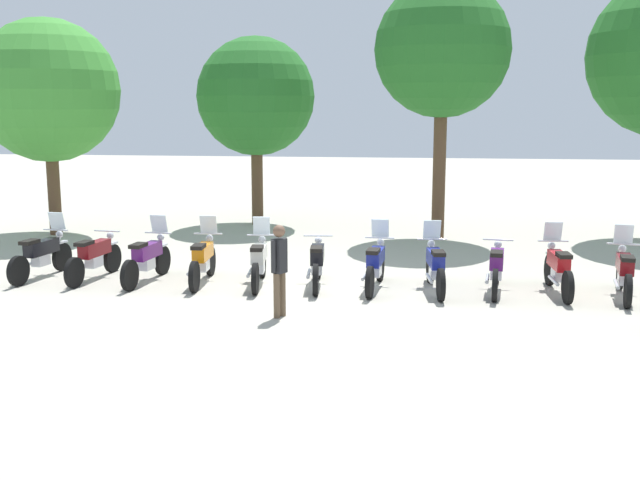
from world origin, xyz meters
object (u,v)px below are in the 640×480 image
(motorcycle_1, at_px, (94,257))
(person_1, at_px, (279,264))
(tree_0, at_px, (48,91))
(tree_2, at_px, (442,50))
(motorcycle_5, at_px, (317,262))
(motorcycle_2, at_px, (147,258))
(motorcycle_6, at_px, (376,264))
(motorcycle_7, at_px, (435,266))
(tree_1, at_px, (256,97))
(motorcycle_0, at_px, (42,254))
(motorcycle_10, at_px, (624,272))
(motorcycle_4, at_px, (259,261))
(motorcycle_9, at_px, (558,268))
(motorcycle_3, at_px, (203,259))
(motorcycle_8, at_px, (496,267))

(motorcycle_1, xyz_separation_m, person_1, (4.51, -2.40, 0.46))
(tree_0, bearing_deg, tree_2, 4.33)
(motorcycle_1, height_order, person_1, person_1)
(motorcycle_1, distance_m, motorcycle_5, 4.85)
(motorcycle_1, relative_size, motorcycle_2, 1.00)
(motorcycle_6, distance_m, motorcycle_7, 1.21)
(motorcycle_7, distance_m, tree_1, 10.41)
(motorcycle_6, bearing_deg, tree_2, -7.77)
(motorcycle_0, distance_m, motorcycle_2, 2.43)
(person_1, bearing_deg, motorcycle_10, 48.19)
(motorcycle_0, bearing_deg, motorcycle_5, -82.20)
(motorcycle_2, relative_size, motorcycle_5, 1.00)
(motorcycle_7, bearing_deg, person_1, 123.03)
(motorcycle_4, bearing_deg, tree_2, -37.60)
(motorcycle_2, distance_m, tree_1, 8.90)
(motorcycle_1, bearing_deg, tree_1, -6.09)
(tree_2, bearing_deg, motorcycle_9, -70.24)
(motorcycle_10, relative_size, tree_0, 0.35)
(motorcycle_10, distance_m, person_1, 6.82)
(motorcycle_2, xyz_separation_m, motorcycle_9, (8.49, 0.09, 0.00))
(motorcycle_2, bearing_deg, motorcycle_4, -83.40)
(motorcycle_5, distance_m, tree_0, 10.66)
(motorcycle_3, distance_m, tree_1, 8.85)
(person_1, relative_size, tree_2, 0.23)
(motorcycle_3, bearing_deg, tree_1, 0.53)
(motorcycle_0, relative_size, motorcycle_10, 1.00)
(motorcycle_0, xyz_separation_m, motorcycle_2, (2.43, -0.09, 0.00))
(motorcycle_5, xyz_separation_m, tree_1, (-3.00, 8.09, 3.48))
(motorcycle_0, height_order, motorcycle_1, motorcycle_0)
(motorcycle_2, distance_m, motorcycle_9, 8.49)
(motorcycle_6, bearing_deg, tree_0, 65.03)
(person_1, bearing_deg, motorcycle_7, 68.78)
(motorcycle_0, bearing_deg, motorcycle_10, -82.92)
(motorcycle_9, bearing_deg, motorcycle_3, 87.16)
(motorcycle_3, distance_m, tree_2, 9.33)
(motorcycle_5, height_order, tree_0, tree_0)
(motorcycle_7, bearing_deg, motorcycle_0, 82.45)
(motorcycle_2, distance_m, person_1, 4.06)
(motorcycle_2, distance_m, motorcycle_3, 1.21)
(motorcycle_5, bearing_deg, motorcycle_3, 85.31)
(motorcycle_1, height_order, motorcycle_4, motorcycle_4)
(motorcycle_10, bearing_deg, motorcycle_5, 97.29)
(motorcycle_3, height_order, tree_0, tree_0)
(motorcycle_0, bearing_deg, tree_2, -46.34)
(motorcycle_1, distance_m, motorcycle_7, 7.28)
(motorcycle_3, height_order, motorcycle_5, motorcycle_3)
(motorcycle_8, xyz_separation_m, motorcycle_9, (1.21, 0.01, 0.01))
(motorcycle_4, distance_m, tree_1, 9.03)
(motorcycle_2, bearing_deg, motorcycle_3, -82.03)
(motorcycle_3, relative_size, tree_2, 0.31)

